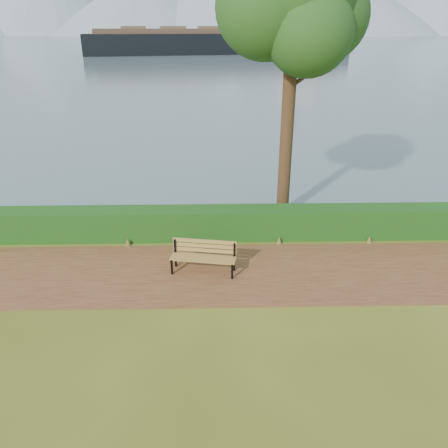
{
  "coord_description": "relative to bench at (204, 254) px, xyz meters",
  "views": [
    {
      "loc": [
        -0.45,
        -10.33,
        6.32
      ],
      "look_at": [
        -0.18,
        1.2,
        1.1
      ],
      "focal_mm": 35.0,
      "sensor_mm": 36.0,
      "label": 1
    }
  ],
  "objects": [
    {
      "name": "cargo_ship",
      "position": [
        4.48,
        109.0,
        2.5
      ],
      "size": [
        67.52,
        23.74,
        20.27
      ],
      "rotation": [
        0.0,
        0.0,
        0.2
      ],
      "color": "black",
      "rests_on": "ground"
    },
    {
      "name": "water",
      "position": [
        0.76,
        259.58,
        -0.52
      ],
      "size": [
        700.0,
        510.0,
        0.0
      ],
      "primitive_type": "cube",
      "color": "#496176",
      "rests_on": "ground"
    },
    {
      "name": "tree",
      "position": [
        2.8,
        4.02,
        6.54
      ],
      "size": [
        4.86,
        3.97,
        9.5
      ],
      "rotation": [
        0.0,
        0.0,
        0.01
      ],
      "color": "#382317",
      "rests_on": "ground"
    },
    {
      "name": "hedge",
      "position": [
        0.76,
        2.18,
        -0.02
      ],
      "size": [
        32.0,
        0.85,
        1.0
      ],
      "primitive_type": "cube",
      "color": "#124113",
      "rests_on": "ground"
    },
    {
      "name": "bench",
      "position": [
        0.0,
        0.0,
        0.0
      ],
      "size": [
        1.88,
        0.83,
        0.91
      ],
      "rotation": [
        0.0,
        0.0,
        -0.17
      ],
      "color": "black",
      "rests_on": "ground"
    },
    {
      "name": "ground",
      "position": [
        0.76,
        -0.42,
        -0.52
      ],
      "size": [
        140.0,
        140.0,
        0.0
      ],
      "primitive_type": "plane",
      "color": "#4E5819",
      "rests_on": "ground"
    },
    {
      "name": "path",
      "position": [
        0.76,
        -0.12,
        -0.52
      ],
      "size": [
        40.0,
        3.4,
        0.01
      ],
      "primitive_type": "cube",
      "color": "#5A2D1F",
      "rests_on": "ground"
    }
  ]
}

